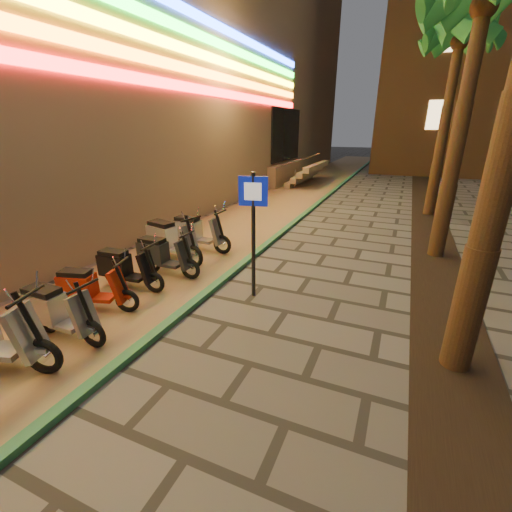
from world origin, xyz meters
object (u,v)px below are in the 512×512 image
at_px(scooter_5, 90,288).
at_px(scooter_7, 162,255).
at_px(pedestrian_sign, 253,219).
at_px(scooter_9, 196,232).
at_px(scooter_4, 56,311).
at_px(scooter_6, 124,268).
at_px(scooter_8, 169,239).

height_order(scooter_5, scooter_7, scooter_7).
xyz_separation_m(pedestrian_sign, scooter_9, (-2.60, 1.93, -1.10)).
xyz_separation_m(scooter_5, scooter_7, (0.17, 1.92, 0.03)).
height_order(scooter_4, scooter_9, scooter_9).
distance_m(scooter_6, scooter_8, 1.78).
xyz_separation_m(scooter_5, scooter_8, (-0.25, 2.78, 0.10)).
bearing_deg(scooter_8, scooter_6, -73.59).
distance_m(scooter_7, scooter_9, 1.78).
xyz_separation_m(scooter_5, scooter_9, (-0.03, 3.69, 0.07)).
relative_size(pedestrian_sign, scooter_7, 1.58).
xyz_separation_m(scooter_6, scooter_8, (-0.14, 1.77, 0.09)).
height_order(scooter_6, scooter_8, scooter_8).
xyz_separation_m(pedestrian_sign, scooter_4, (-2.34, -2.63, -1.14)).
relative_size(pedestrian_sign, scooter_6, 1.64).
bearing_deg(pedestrian_sign, scooter_8, 146.99).
bearing_deg(scooter_4, scooter_6, 99.78).
bearing_deg(scooter_8, scooter_9, 88.80).
bearing_deg(scooter_6, scooter_7, 68.94).
relative_size(pedestrian_sign, scooter_4, 1.60).
xyz_separation_m(scooter_6, scooter_7, (0.28, 0.92, 0.02)).
relative_size(scooter_4, scooter_8, 0.86).
height_order(pedestrian_sign, scooter_8, pedestrian_sign).
distance_m(scooter_4, scooter_9, 4.57).
xyz_separation_m(scooter_4, scooter_8, (-0.48, 3.65, 0.08)).
bearing_deg(scooter_7, scooter_4, -89.90).
relative_size(scooter_4, scooter_5, 1.06).
xyz_separation_m(pedestrian_sign, scooter_7, (-2.40, 0.16, -1.14)).
xyz_separation_m(scooter_8, scooter_9, (0.21, 0.91, -0.03)).
xyz_separation_m(scooter_5, scooter_6, (-0.11, 1.01, 0.01)).
bearing_deg(pedestrian_sign, scooter_5, -158.75).
bearing_deg(scooter_7, pedestrian_sign, -5.10).
distance_m(pedestrian_sign, scooter_5, 3.33).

